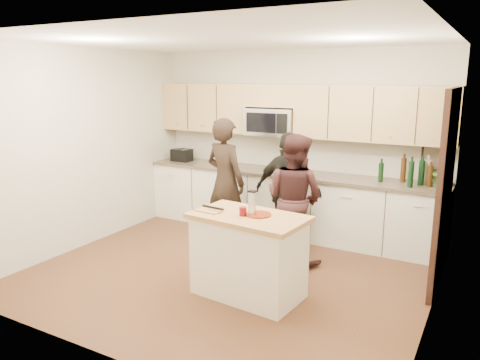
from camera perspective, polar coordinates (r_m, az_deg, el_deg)
The scene contains 21 objects.
floor at distance 5.76m, azimuth -1.29°, elevation -11.16°, with size 4.50×4.50×0.00m, color #522D1C.
room_shell at distance 5.30m, azimuth -1.38°, elevation 6.22°, with size 4.52×4.02×2.71m.
back_cabinetry at distance 7.03m, azimuth 5.67°, elevation -2.73°, with size 4.50×0.66×0.94m.
upper_cabinetry at distance 6.92m, azimuth 6.66°, elevation 8.54°, with size 4.50×0.33×0.75m.
microwave at distance 7.04m, azimuth 3.90°, elevation 7.09°, with size 0.76×0.41×0.40m.
doorway at distance 5.58m, azimuth 23.87°, elevation -0.51°, with size 0.06×1.25×2.20m.
framed_picture at distance 6.65m, azimuth 22.49°, elevation 2.63°, with size 0.30×0.03×0.38m.
dish_towel at distance 7.21m, azimuth -1.81°, elevation 0.41°, with size 0.34×0.60×0.48m.
island at distance 5.03m, azimuth 1.05°, elevation -9.15°, with size 1.26×0.81×0.90m.
red_plate at distance 4.88m, azimuth 2.25°, elevation -4.22°, with size 0.27×0.27×0.02m, color maroon.
box_grater at distance 4.83m, azimuth 1.49°, elevation -2.72°, with size 0.08×0.06×0.25m.
drink_glass at distance 4.85m, azimuth 0.36°, elevation -3.85°, with size 0.08×0.08×0.09m, color maroon.
cutting_board at distance 5.02m, azimuth -3.81°, elevation -3.74°, with size 0.28×0.16×0.02m, color #B4814B.
tongs at distance 5.07m, azimuth -3.32°, elevation -3.37°, with size 0.28×0.03×0.02m, color black.
knife at distance 4.98m, azimuth -3.08°, elevation -3.74°, with size 0.22×0.02×0.01m, color silver.
toaster at distance 7.81m, azimuth -7.11°, elevation 3.04°, with size 0.31×0.23×0.20m.
bottle_cluster at distance 6.44m, azimuth 20.50°, elevation 1.07°, with size 0.68×0.36×0.39m.
orchid at distance 6.40m, azimuth 23.44°, elevation 1.06°, with size 0.24×0.19×0.43m, color #36692A.
woman_left at distance 6.50m, azimuth -1.80°, elevation -0.19°, with size 0.64×0.42×1.77m, color black.
woman_center at distance 5.88m, azimuth 6.60°, elevation -2.27°, with size 0.80×0.62×1.64m, color black.
woman_right at distance 6.35m, azimuth 5.89°, elevation -1.35°, with size 0.93×0.39×1.59m, color black.
Camera 1 is at (2.67, -4.54, 2.31)m, focal length 35.00 mm.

